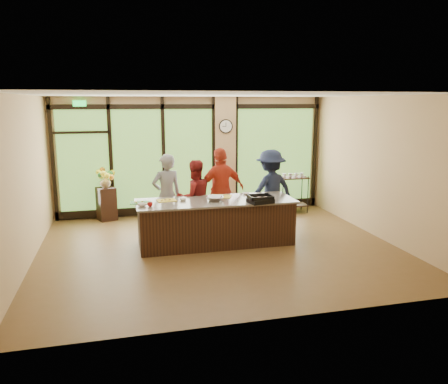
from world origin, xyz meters
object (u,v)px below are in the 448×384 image
roasting_pan (260,201)px  bar_cart (293,189)px  cook_left (167,195)px  flower_stand (107,204)px  island_base (216,223)px  cook_right (270,190)px

roasting_pan → bar_cart: bearing=43.5°
cook_left → flower_stand: (-1.31, 1.66, -0.49)m
island_base → roasting_pan: (0.80, -0.44, 0.52)m
flower_stand → bar_cart: (4.75, -0.38, 0.22)m
cook_left → flower_stand: cook_left is taller
cook_left → cook_right: (2.35, -0.01, 0.01)m
island_base → cook_left: (-0.90, 0.79, 0.46)m
island_base → flower_stand: 3.30m
island_base → cook_left: 1.28m
cook_right → roasting_pan: (-0.65, -1.22, 0.05)m
cook_right → cook_left: bearing=-14.9°
island_base → roasting_pan: size_ratio=6.78×
island_base → bar_cart: (2.54, 2.07, 0.19)m
cook_right → bar_cart: bearing=-144.9°
roasting_pan → flower_stand: roasting_pan is taller
cook_right → bar_cart: size_ratio=1.75×
cook_left → roasting_pan: 2.10m
cook_right → flower_stand: (-3.66, 1.67, -0.50)m
bar_cart → flower_stand: bearing=176.1°
island_base → cook_right: (1.45, 0.78, 0.47)m
flower_stand → island_base: bearing=-67.6°
island_base → bar_cart: bearing=39.2°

